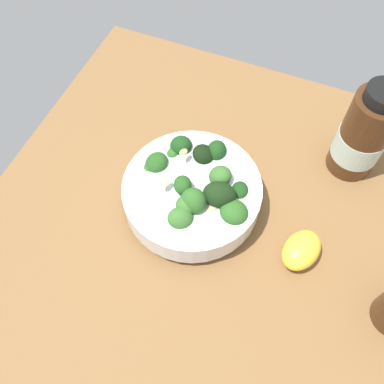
{
  "coord_description": "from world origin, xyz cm",
  "views": [
    {
      "loc": [
        30.14,
        9.32,
        60.81
      ],
      "look_at": [
        -1.11,
        -3.48,
        4.0
      ],
      "focal_mm": 40.13,
      "sensor_mm": 36.0,
      "label": 1
    }
  ],
  "objects": [
    {
      "name": "ground_plane",
      "position": [
        0.0,
        0.0,
        -1.55
      ],
      "size": [
        70.96,
        70.96,
        3.09
      ],
      "primitive_type": "cube",
      "color": "brown"
    },
    {
      "name": "bowl_of_broccoli",
      "position": [
        -1.25,
        -3.28,
        4.0
      ],
      "size": [
        21.34,
        21.34,
        9.8
      ],
      "color": "white",
      "rests_on": "ground_plane"
    },
    {
      "name": "lemon_wedge",
      "position": [
        0.95,
        14.81,
        2.06
      ],
      "size": [
        8.35,
        7.06,
        4.11
      ],
      "primitive_type": "ellipsoid",
      "rotation": [
        0.0,
        0.0,
        5.96
      ],
      "color": "yellow",
      "rests_on": "ground_plane"
    },
    {
      "name": "bottle_tall",
      "position": [
        -18.73,
        18.24,
        7.77
      ],
      "size": [
        7.71,
        7.71,
        17.65
      ],
      "color": "#472814",
      "rests_on": "ground_plane"
    }
  ]
}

